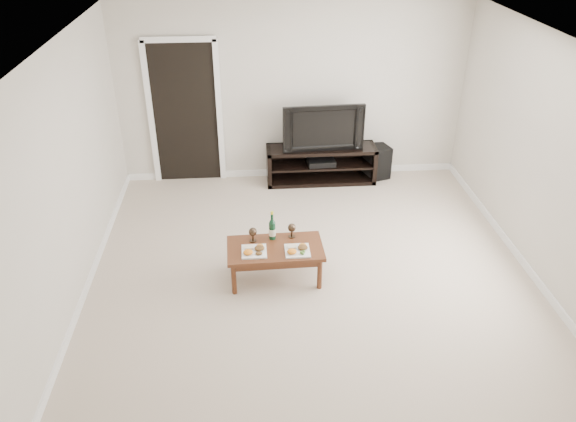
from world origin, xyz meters
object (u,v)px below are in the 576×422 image
Objects in this scene: coffee_table at (275,263)px; media_console at (321,164)px; television at (322,126)px; subwoofer at (377,162)px.

media_console is at bearing 71.06° from coffee_table.
television is 1.08m from subwoofer.
television reaches higher than coffee_table.
media_console is 0.61m from television.
subwoofer reaches higher than coffee_table.
television reaches higher than media_console.
media_console is 0.87m from subwoofer.
television is 1.11× the size of coffee_table.
media_console reaches higher than subwoofer.
television is at bearing 0.00° from media_console.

